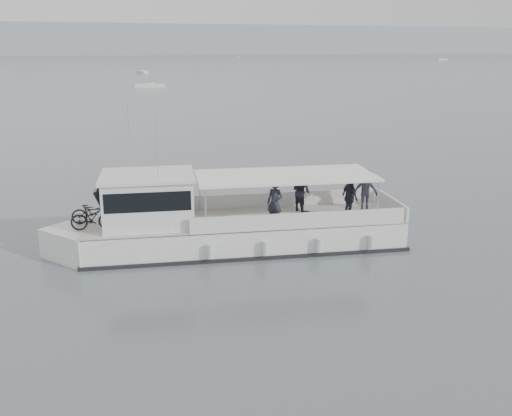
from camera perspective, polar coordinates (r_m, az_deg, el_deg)
name	(u,v)px	position (r m, az deg, el deg)	size (l,w,h in m)	color
ground	(139,266)	(22.14, -11.59, -5.73)	(1400.00, 1400.00, 0.00)	#50585E
headland	(55,40)	(580.53, -19.45, 15.60)	(1400.00, 90.00, 28.00)	#939EA8
tour_boat	(214,224)	(23.38, -4.26, -1.65)	(14.77, 5.58, 6.15)	white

